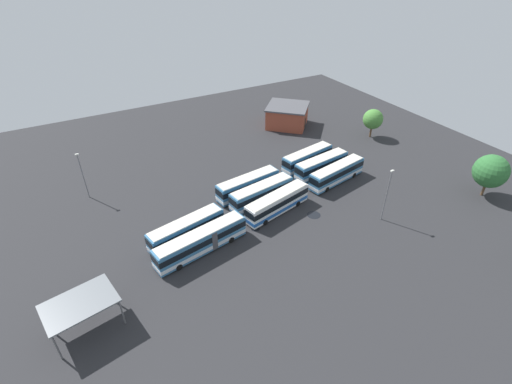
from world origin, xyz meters
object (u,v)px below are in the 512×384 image
at_px(bus_row0_slot1, 321,165).
at_px(maintenance_shelter, 79,304).
at_px(depot_building, 287,115).
at_px(bus_row1_slot2, 277,203).
at_px(bus_row0_slot2, 337,173).
at_px(lamp_post_near_entrance, 387,194).
at_px(bus_row0_slot0, 307,158).
at_px(lamp_post_mid_lot, 83,174).
at_px(tree_north_edge, 491,171).
at_px(bus_row1_slot0, 248,185).
at_px(tree_northeast, 373,119).
at_px(bus_row1_slot1, 262,193).
at_px(bus_row2_slot1, 187,230).
at_px(bus_row2_slot2, 201,241).

xyz_separation_m(bus_row0_slot1, maintenance_shelter, (45.56, 14.71, 2.08)).
bearing_deg(depot_building, bus_row1_slot2, 54.11).
relative_size(bus_row0_slot2, bus_row1_slot2, 1.01).
bearing_deg(lamp_post_near_entrance, bus_row0_slot0, -88.74).
height_order(depot_building, lamp_post_near_entrance, lamp_post_near_entrance).
height_order(bus_row0_slot0, lamp_post_near_entrance, lamp_post_near_entrance).
bearing_deg(lamp_post_mid_lot, lamp_post_near_entrance, 143.40).
distance_m(bus_row0_slot2, maintenance_shelter, 47.51).
relative_size(bus_row0_slot2, lamp_post_mid_lot, 1.48).
xyz_separation_m(bus_row0_slot1, tree_north_edge, (-20.63, 20.11, 3.04)).
height_order(bus_row1_slot0, tree_northeast, tree_northeast).
bearing_deg(bus_row1_slot1, tree_northeast, -163.43).
relative_size(bus_row1_slot1, bus_row2_slot1, 0.99).
height_order(bus_row1_slot2, lamp_post_near_entrance, lamp_post_near_entrance).
bearing_deg(bus_row1_slot2, bus_row1_slot0, -77.25).
distance_m(bus_row0_slot2, tree_northeast, 22.86).
bearing_deg(lamp_post_mid_lot, depot_building, -169.34).
height_order(bus_row1_slot0, bus_row2_slot2, same).
distance_m(bus_row0_slot0, bus_row1_slot2, 16.77).
xyz_separation_m(bus_row0_slot0, tree_northeast, (-20.92, -4.10, 2.45)).
relative_size(maintenance_shelter, lamp_post_mid_lot, 1.00).
xyz_separation_m(bus_row0_slot1, bus_row1_slot2, (14.10, 6.46, 0.00)).
bearing_deg(tree_northeast, bus_row1_slot1, 16.57).
height_order(bus_row0_slot2, bus_row1_slot2, same).
xyz_separation_m(bus_row0_slot0, bus_row1_slot1, (14.19, 6.34, 0.00)).
height_order(lamp_post_near_entrance, tree_northeast, lamp_post_near_entrance).
bearing_deg(bus_row0_slot2, maintenance_shelter, 13.27).
relative_size(lamp_post_mid_lot, tree_north_edge, 1.11).
distance_m(bus_row1_slot0, tree_northeast, 36.70).
xyz_separation_m(bus_row1_slot1, lamp_post_near_entrance, (-14.63, 13.80, 3.19)).
bearing_deg(bus_row2_slot2, bus_row1_slot1, -154.82).
distance_m(bus_row1_slot0, bus_row1_slot2, 7.34).
height_order(bus_row1_slot2, depot_building, depot_building).
xyz_separation_m(bus_row1_slot2, lamp_post_near_entrance, (-13.84, 10.05, 3.19)).
xyz_separation_m(maintenance_shelter, tree_northeast, (-65.77, -22.44, 0.37)).
xyz_separation_m(bus_row2_slot2, tree_north_edge, (-49.36, 10.90, 3.04)).
distance_m(bus_row1_slot0, bus_row1_slot1, 3.52).
bearing_deg(bus_row0_slot2, bus_row0_slot0, -79.75).
distance_m(bus_row0_slot2, bus_row1_slot0, 16.98).
relative_size(bus_row0_slot1, depot_building, 0.91).
relative_size(bus_row2_slot2, depot_building, 1.11).
bearing_deg(bus_row2_slot2, bus_row1_slot0, -142.66).
bearing_deg(lamp_post_mid_lot, bus_row1_slot0, 152.77).
distance_m(depot_building, tree_northeast, 20.03).
bearing_deg(tree_northeast, lamp_post_near_entrance, 49.81).
height_order(bus_row1_slot1, bus_row1_slot2, same).
bearing_deg(bus_row2_slot2, bus_row2_slot1, -74.79).
xyz_separation_m(bus_row1_slot0, bus_row2_slot2, (13.00, 9.92, 0.00)).
height_order(bus_row1_slot1, maintenance_shelter, maintenance_shelter).
bearing_deg(lamp_post_near_entrance, tree_north_edge, 170.22).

